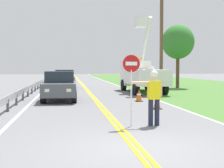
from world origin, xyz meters
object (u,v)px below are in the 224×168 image
Objects in this scene: flagger_worker at (154,94)px; traffic_cone_mid at (139,95)px; oncoming_sedan_second at (65,79)px; utility_pole_near at (161,35)px; traffic_cone_lead at (157,102)px; stop_sign_paddle at (131,74)px; oncoming_sedan_nearest at (60,86)px; roadside_tree_verge at (178,42)px; utility_bucket_truck at (141,74)px.

flagger_worker reaches higher than traffic_cone_mid.
utility_pole_near reaches higher than oncoming_sedan_second.
traffic_cone_lead is (1.29, 3.94, -0.71)m from flagger_worker.
oncoming_sedan_second reaches higher than traffic_cone_mid.
stop_sign_paddle reaches higher than oncoming_sedan_second.
traffic_cone_lead is at bearing -43.32° from oncoming_sedan_nearest.
flagger_worker is at bearing -108.19° from utility_pole_near.
roadside_tree_verge is (6.20, 10.63, 3.93)m from traffic_cone_mid.
roadside_tree_verge is (7.39, 17.80, 3.22)m from flagger_worker.
traffic_cone_lead is (4.34, -14.85, -0.50)m from oncoming_sedan_second.
utility_pole_near reaches higher than roadside_tree_verge.
roadside_tree_verge is (8.16, 17.85, 2.56)m from stop_sign_paddle.
oncoming_sedan_nearest reaches higher than traffic_cone_lead.
oncoming_sedan_nearest is at bearing -141.63° from utility_pole_near.
flagger_worker is 19.54m from roadside_tree_verge.
stop_sign_paddle is 19.00m from oncoming_sedan_second.
stop_sign_paddle is 14.02m from utility_bucket_truck.
oncoming_sedan_nearest is at bearing 111.60° from flagger_worker.
utility_pole_near is at bearing 69.21° from stop_sign_paddle.
stop_sign_paddle is 0.27× the size of utility_pole_near.
flagger_worker is at bearing -99.46° from traffic_cone_mid.
oncoming_sedan_nearest is (-6.11, -5.26, -0.59)m from utility_bucket_truck.
oncoming_sedan_second is at bearing 99.22° from flagger_worker.
oncoming_sedan_second is at bearing 88.86° from oncoming_sedan_nearest.
stop_sign_paddle is 8.69m from oncoming_sedan_nearest.
oncoming_sedan_second is (-3.05, 18.79, -0.21)m from flagger_worker.
stop_sign_paddle is at bearing -117.29° from traffic_cone_lead.
flagger_worker is 8.86m from oncoming_sedan_nearest.
utility_pole_near is 4.12m from roadside_tree_verge.
utility_bucket_truck is at bearing -41.92° from oncoming_sedan_second.
traffic_cone_lead is (2.06, 3.99, -1.37)m from stop_sign_paddle.
utility_bucket_truck reaches higher than traffic_cone_lead.
utility_bucket_truck is 1.66× the size of oncoming_sedan_nearest.
utility_bucket_truck is at bearing -136.53° from roadside_tree_verge.
oncoming_sedan_nearest is 5.91× the size of traffic_cone_lead.
stop_sign_paddle is 0.56× the size of oncoming_sedan_nearest.
traffic_cone_lead is 1.00× the size of traffic_cone_mid.
oncoming_sedan_nearest is 4.61m from traffic_cone_mid.
utility_pole_near is (8.06, 6.38, 3.69)m from oncoming_sedan_nearest.
stop_sign_paddle is at bearing -83.09° from oncoming_sedan_second.
utility_pole_near is at bearing 64.15° from traffic_cone_mid.
traffic_cone_lead is 15.65m from roadside_tree_verge.
utility_bucket_truck is 9.79× the size of traffic_cone_mid.
oncoming_sedan_second is at bearing 138.08° from utility_bucket_truck.
utility_bucket_truck reaches higher than oncoming_sedan_second.
roadside_tree_verge reaches higher than utility_bucket_truck.
stop_sign_paddle reaches higher than oncoming_sedan_nearest.
utility_pole_near is at bearing 29.86° from utility_bucket_truck.
traffic_cone_mid is 12.92m from roadside_tree_verge.
traffic_cone_lead is (4.55, -4.29, -0.50)m from oncoming_sedan_nearest.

